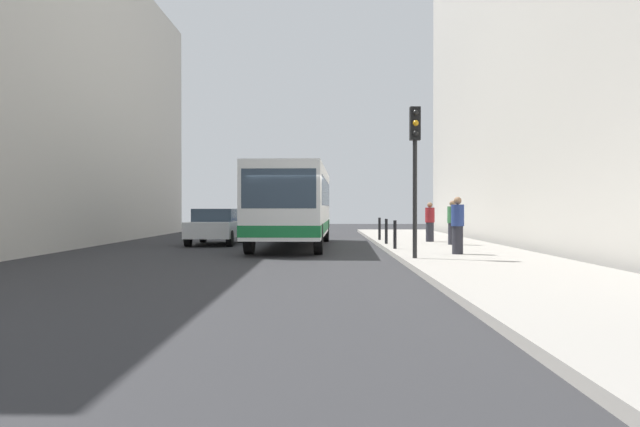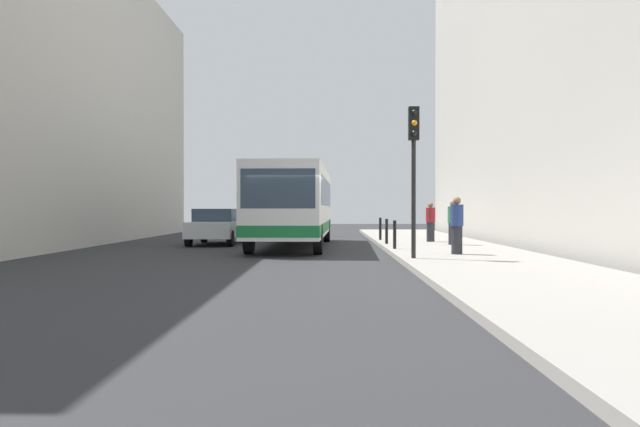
# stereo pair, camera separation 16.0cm
# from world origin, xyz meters

# --- Properties ---
(ground_plane) EXTENTS (80.00, 80.00, 0.00)m
(ground_plane) POSITION_xyz_m (0.00, 0.00, 0.00)
(ground_plane) COLOR #2D2D30
(sidewalk) EXTENTS (4.40, 40.00, 0.15)m
(sidewalk) POSITION_xyz_m (5.40, 0.00, 0.07)
(sidewalk) COLOR #9E9991
(sidewalk) RESTS_ON ground
(building_right) EXTENTS (7.00, 32.00, 14.75)m
(building_right) POSITION_xyz_m (11.50, 4.00, 7.38)
(building_right) COLOR #BCB7AD
(building_right) RESTS_ON ground
(bus) EXTENTS (2.88, 11.10, 3.00)m
(bus) POSITION_xyz_m (-0.10, 4.45, 1.73)
(bus) COLOR white
(bus) RESTS_ON ground
(car_beside_bus) EXTENTS (1.88, 4.41, 1.48)m
(car_beside_bus) POSITION_xyz_m (-3.42, 6.08, 0.78)
(car_beside_bus) COLOR silver
(car_beside_bus) RESTS_ON ground
(car_behind_bus) EXTENTS (2.05, 4.49, 1.48)m
(car_behind_bus) POSITION_xyz_m (-0.38, 13.98, 0.78)
(car_behind_bus) COLOR navy
(car_behind_bus) RESTS_ON ground
(traffic_light) EXTENTS (0.28, 0.33, 4.10)m
(traffic_light) POSITION_xyz_m (3.55, -2.95, 3.01)
(traffic_light) COLOR black
(traffic_light) RESTS_ON sidewalk
(bollard_near) EXTENTS (0.11, 0.11, 0.95)m
(bollard_near) POSITION_xyz_m (3.45, 0.99, 0.62)
(bollard_near) COLOR black
(bollard_near) RESTS_ON sidewalk
(bollard_mid) EXTENTS (0.11, 0.11, 0.95)m
(bollard_mid) POSITION_xyz_m (3.45, 3.93, 0.62)
(bollard_mid) COLOR black
(bollard_mid) RESTS_ON sidewalk
(bollard_far) EXTENTS (0.11, 0.11, 0.95)m
(bollard_far) POSITION_xyz_m (3.45, 6.87, 0.62)
(bollard_far) COLOR black
(bollard_far) RESTS_ON sidewalk
(pedestrian_near_signal) EXTENTS (0.38, 0.38, 1.69)m
(pedestrian_near_signal) POSITION_xyz_m (5.03, -1.42, 0.99)
(pedestrian_near_signal) COLOR #26262D
(pedestrian_near_signal) RESTS_ON sidewalk
(pedestrian_mid_sidewalk) EXTENTS (0.38, 0.38, 1.64)m
(pedestrian_mid_sidewalk) POSITION_xyz_m (5.86, 3.41, 0.97)
(pedestrian_mid_sidewalk) COLOR #26262D
(pedestrian_mid_sidewalk) RESTS_ON sidewalk
(pedestrian_far_sidewalk) EXTENTS (0.38, 0.38, 1.59)m
(pedestrian_far_sidewalk) POSITION_xyz_m (5.37, 5.51, 0.94)
(pedestrian_far_sidewalk) COLOR #26262D
(pedestrian_far_sidewalk) RESTS_ON sidewalk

